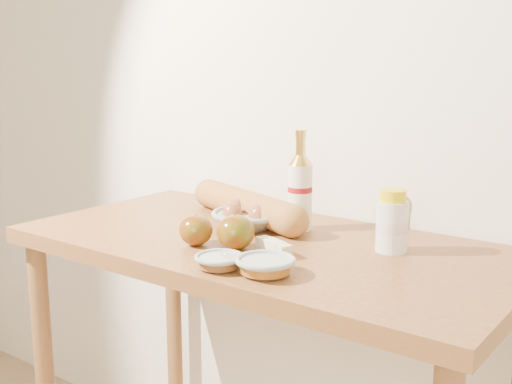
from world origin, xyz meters
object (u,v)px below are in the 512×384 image
Objects in this scene: bourbon_bottle at (300,190)px; egg_bowl at (249,217)px; table at (263,289)px; cream_bottle at (392,223)px; baguette at (247,206)px.

egg_bowl is at bearing -139.29° from bourbon_bottle.
table is 8.58× the size of cream_bottle.
egg_bowl reaches higher than table.
cream_bottle reaches higher than table.
cream_bottle reaches higher than egg_bowl.
cream_bottle is at bearing 3.25° from egg_bowl.
egg_bowl is at bearing 144.36° from table.
egg_bowl is (-0.10, 0.07, 0.15)m from table.
cream_bottle is (0.29, 0.09, 0.19)m from table.
table is 0.19m from egg_bowl.
cream_bottle is at bearing 5.46° from bourbon_bottle.
cream_bottle is 0.60× the size of egg_bowl.
cream_bottle is 0.38m from egg_bowl.
bourbon_bottle is (0.02, 0.13, 0.23)m from table.
baguette reaches higher than table.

